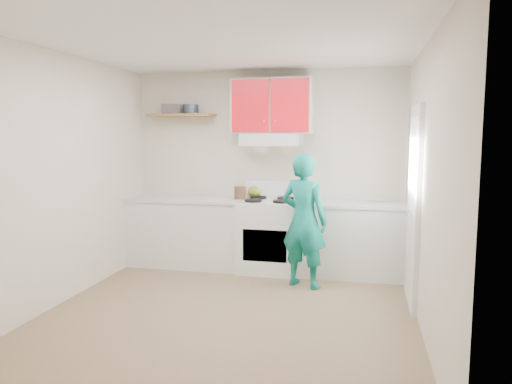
% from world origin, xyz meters
% --- Properties ---
extents(floor, '(3.80, 3.80, 0.00)m').
position_xyz_m(floor, '(0.00, 0.00, 0.00)').
color(floor, brown).
rests_on(floor, ground).
extents(ceiling, '(3.60, 3.80, 0.04)m').
position_xyz_m(ceiling, '(0.00, 0.00, 2.60)').
color(ceiling, white).
rests_on(ceiling, floor).
extents(back_wall, '(3.60, 0.04, 2.60)m').
position_xyz_m(back_wall, '(0.00, 1.90, 1.30)').
color(back_wall, beige).
rests_on(back_wall, floor).
extents(front_wall, '(3.60, 0.04, 2.60)m').
position_xyz_m(front_wall, '(0.00, -1.90, 1.30)').
color(front_wall, beige).
rests_on(front_wall, floor).
extents(left_wall, '(0.04, 3.80, 2.60)m').
position_xyz_m(left_wall, '(-1.80, 0.00, 1.30)').
color(left_wall, beige).
rests_on(left_wall, floor).
extents(right_wall, '(0.04, 3.80, 2.60)m').
position_xyz_m(right_wall, '(1.80, 0.00, 1.30)').
color(right_wall, beige).
rests_on(right_wall, floor).
extents(door, '(0.05, 0.85, 2.05)m').
position_xyz_m(door, '(1.78, 0.70, 1.02)').
color(door, white).
rests_on(door, floor).
extents(door_glass, '(0.01, 0.55, 0.95)m').
position_xyz_m(door_glass, '(1.75, 0.70, 1.45)').
color(door_glass, white).
rests_on(door_glass, door).
extents(counter_left, '(1.52, 0.60, 0.90)m').
position_xyz_m(counter_left, '(-1.04, 1.60, 0.45)').
color(counter_left, silver).
rests_on(counter_left, floor).
extents(counter_right, '(1.32, 0.60, 0.90)m').
position_xyz_m(counter_right, '(1.14, 1.60, 0.45)').
color(counter_right, silver).
rests_on(counter_right, floor).
extents(stove, '(0.76, 0.65, 0.92)m').
position_xyz_m(stove, '(0.10, 1.57, 0.46)').
color(stove, white).
rests_on(stove, floor).
extents(range_hood, '(0.76, 0.44, 0.15)m').
position_xyz_m(range_hood, '(0.10, 1.68, 1.70)').
color(range_hood, silver).
rests_on(range_hood, back_wall).
extents(upper_cabinets, '(1.02, 0.33, 0.70)m').
position_xyz_m(upper_cabinets, '(0.10, 1.73, 2.12)').
color(upper_cabinets, red).
rests_on(upper_cabinets, back_wall).
extents(shelf, '(0.90, 0.30, 0.04)m').
position_xyz_m(shelf, '(-1.15, 1.75, 2.02)').
color(shelf, brown).
rests_on(shelf, back_wall).
extents(books, '(0.29, 0.25, 0.13)m').
position_xyz_m(books, '(-1.28, 1.74, 2.10)').
color(books, '#433B3E').
rests_on(books, shelf).
extents(tin, '(0.27, 0.27, 0.13)m').
position_xyz_m(tin, '(-1.02, 1.77, 2.10)').
color(tin, '#333D4C').
rests_on(tin, shelf).
extents(kettle, '(0.23, 0.23, 0.16)m').
position_xyz_m(kettle, '(-0.15, 1.82, 1.00)').
color(kettle, olive).
rests_on(kettle, stove).
extents(crock, '(0.20, 0.20, 0.19)m').
position_xyz_m(crock, '(-0.31, 1.64, 0.99)').
color(crock, '#492F20').
rests_on(crock, counter_left).
extents(cutting_board, '(0.36, 0.30, 0.02)m').
position_xyz_m(cutting_board, '(1.08, 1.52, 0.91)').
color(cutting_board, olive).
rests_on(cutting_board, counter_right).
extents(silicone_mat, '(0.33, 0.28, 0.01)m').
position_xyz_m(silicone_mat, '(1.37, 1.51, 0.90)').
color(silicone_mat, '#B01220').
rests_on(silicone_mat, counter_right).
extents(person, '(0.66, 0.55, 1.55)m').
position_xyz_m(person, '(0.61, 1.02, 0.78)').
color(person, '#0D7566').
rests_on(person, floor).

